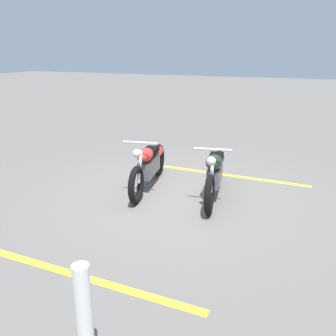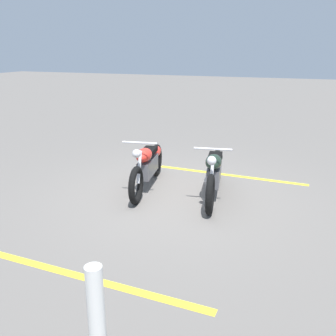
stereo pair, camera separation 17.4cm
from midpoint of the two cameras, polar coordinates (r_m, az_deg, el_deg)
The scene contains 6 objects.
ground_plane at distance 6.94m, azimuth 2.01°, elevation -4.18°, with size 60.00×60.00×0.00m, color #66605B.
motorcycle_bright_foreground at distance 7.23m, azimuth -2.20°, elevation 0.60°, with size 2.22×0.71×1.04m.
motorcycle_dark_foreground at distance 6.86m, azimuth 7.83°, elevation -0.52°, with size 2.21×0.72×1.04m.
bollard_post at distance 3.31m, azimuth -10.95°, elevation -21.70°, with size 0.14×0.14×1.01m, color white.
parking_stripe_near at distance 8.12m, azimuth 10.27°, elevation -1.15°, with size 3.20×0.12×0.01m, color yellow.
parking_stripe_mid at distance 4.75m, azimuth -12.08°, elevation -15.73°, with size 3.20×0.12×0.01m, color yellow.
Camera 1 is at (6.00, 2.34, 2.59)m, focal length 40.26 mm.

